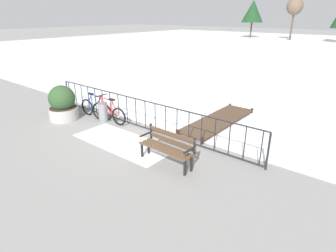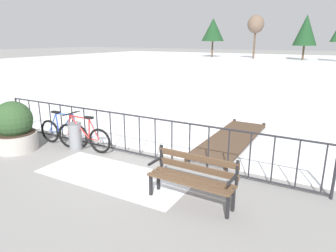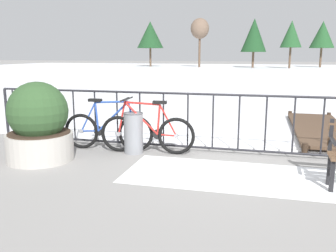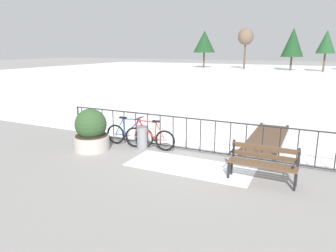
% 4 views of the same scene
% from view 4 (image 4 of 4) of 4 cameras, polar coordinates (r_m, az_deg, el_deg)
% --- Properties ---
extents(ground_plane, '(160.00, 160.00, 0.00)m').
position_cam_4_polar(ground_plane, '(9.68, 4.60, -4.73)').
color(ground_plane, gray).
extents(frozen_pond, '(80.00, 56.00, 0.03)m').
position_cam_4_polar(frozen_pond, '(37.25, 20.82, 8.31)').
color(frozen_pond, white).
rests_on(frozen_pond, ground).
extents(snow_patch, '(3.40, 1.40, 0.01)m').
position_cam_4_polar(snow_patch, '(8.51, 3.89, -7.38)').
color(snow_patch, white).
rests_on(snow_patch, ground).
extents(railing_fence, '(9.06, 0.06, 1.07)m').
position_cam_4_polar(railing_fence, '(9.52, 4.67, -1.54)').
color(railing_fence, '#232328').
rests_on(railing_fence, ground).
extents(bicycle_near_railing, '(1.71, 0.52, 0.97)m').
position_cam_4_polar(bicycle_near_railing, '(9.84, -3.38, -2.16)').
color(bicycle_near_railing, black).
rests_on(bicycle_near_railing, ground).
extents(bicycle_second, '(1.71, 0.52, 0.97)m').
position_cam_4_polar(bicycle_second, '(10.25, -7.06, -1.58)').
color(bicycle_second, black).
rests_on(bicycle_second, ground).
extents(park_bench, '(1.61, 0.53, 0.89)m').
position_cam_4_polar(park_bench, '(7.79, 17.01, -6.06)').
color(park_bench, brown).
rests_on(park_bench, ground).
extents(planter_with_shrub, '(1.09, 1.09, 1.31)m').
position_cam_4_polar(planter_with_shrub, '(9.99, -13.88, -0.92)').
color(planter_with_shrub, '#ADA8A0').
rests_on(planter_with_shrub, ground).
extents(trash_bin, '(0.35, 0.35, 0.73)m').
position_cam_4_polar(trash_bin, '(9.91, -4.75, -2.04)').
color(trash_bin, gray).
rests_on(trash_bin, ground).
extents(wooden_dock, '(1.10, 3.84, 0.20)m').
position_cam_4_polar(wooden_dock, '(11.23, 17.64, -2.08)').
color(wooden_dock, '#4C3828').
rests_on(wooden_dock, ground).
extents(tree_far_west, '(3.56, 3.56, 6.00)m').
position_cam_4_polar(tree_far_west, '(53.27, 6.68, 15.09)').
color(tree_far_west, brown).
rests_on(tree_far_west, ground).
extents(tree_east_mid, '(2.35, 2.35, 6.20)m').
position_cam_4_polar(tree_east_mid, '(50.59, 14.04, 15.54)').
color(tree_east_mid, brown).
rests_on(tree_east_mid, ground).
extents(tree_far_east, '(3.14, 3.14, 6.03)m').
position_cam_4_polar(tree_far_east, '(49.76, 21.90, 14.01)').
color(tree_far_east, brown).
rests_on(tree_far_east, ground).
extents(tree_extra, '(2.50, 2.50, 5.59)m').
position_cam_4_polar(tree_extra, '(48.48, 27.02, 13.57)').
color(tree_extra, brown).
rests_on(tree_extra, ground).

